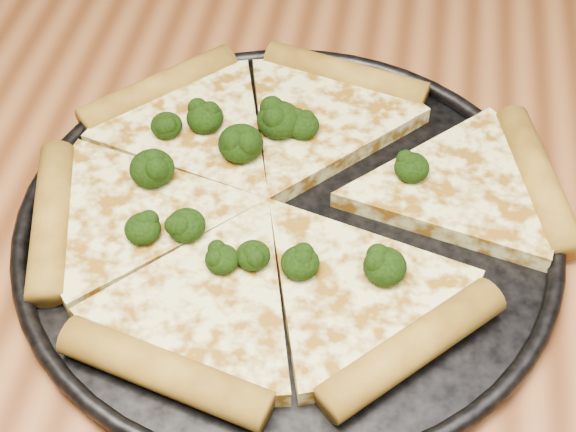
# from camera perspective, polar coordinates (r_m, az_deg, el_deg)

# --- Properties ---
(dining_table) EXTENTS (1.20, 0.90, 0.75)m
(dining_table) POSITION_cam_1_polar(r_m,az_deg,el_deg) (0.71, 1.90, -5.69)
(dining_table) COLOR brown
(dining_table) RESTS_ON ground
(pizza_pan) EXTENTS (0.40, 0.40, 0.02)m
(pizza_pan) POSITION_cam_1_polar(r_m,az_deg,el_deg) (0.63, 0.00, -0.49)
(pizza_pan) COLOR black
(pizza_pan) RESTS_ON dining_table
(pizza) EXTENTS (0.41, 0.37, 0.03)m
(pizza) POSITION_cam_1_polar(r_m,az_deg,el_deg) (0.63, -0.60, 1.06)
(pizza) COLOR #E3DD8B
(pizza) RESTS_ON pizza_pan
(broccoli_florets) EXTENTS (0.22, 0.17, 0.03)m
(broccoli_florets) POSITION_cam_1_polar(r_m,az_deg,el_deg) (0.63, -2.68, 2.79)
(broccoli_florets) COLOR black
(broccoli_florets) RESTS_ON pizza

